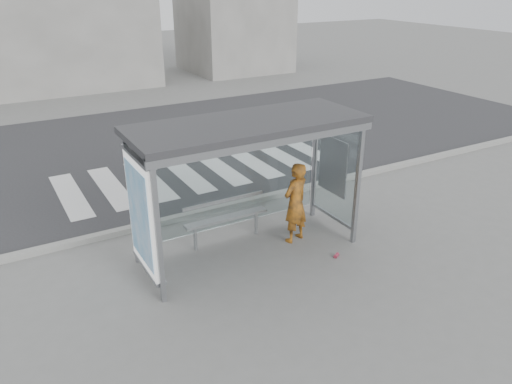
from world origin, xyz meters
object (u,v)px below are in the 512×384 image
bus_shelter (229,158)px  person (295,203)px  bench (226,217)px  soda_can (336,255)px

bus_shelter → person: 1.81m
bench → soda_can: size_ratio=13.66×
bus_shelter → soda_can: bus_shelter is taller
bus_shelter → soda_can: 2.81m
person → soda_can: bearing=92.7°
person → bench: bearing=-43.2°
person → bus_shelter: bearing=-20.3°
person → bench: 1.40m
bench → bus_shelter: bearing=-108.1°
bench → soda_can: bearing=-45.8°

